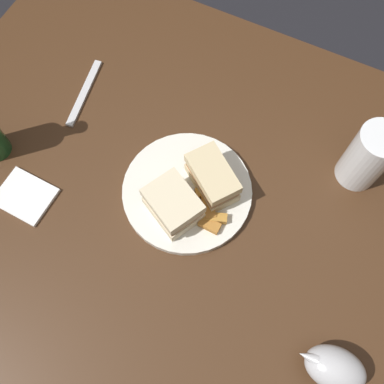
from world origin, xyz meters
name	(u,v)px	position (x,y,z in m)	size (l,w,h in m)	color
ground_plane	(195,278)	(0.00, 0.00, 0.00)	(6.00, 6.00, 0.00)	black
dining_table	(195,251)	(0.00, 0.00, 0.39)	(1.29, 0.97, 0.78)	#422816
plate	(187,191)	(-0.03, 0.01, 0.79)	(0.26, 0.26, 0.02)	silver
sandwich_half_left	(173,205)	(-0.03, -0.04, 0.83)	(0.13, 0.12, 0.06)	beige
sandwich_half_right	(212,178)	(0.01, 0.04, 0.83)	(0.13, 0.12, 0.06)	beige
potato_wedge_front	(205,192)	(0.01, 0.02, 0.80)	(0.04, 0.02, 0.01)	#B77F33
potato_wedge_middle	(207,200)	(0.02, 0.00, 0.80)	(0.06, 0.02, 0.02)	#AD702D
potato_wedge_back	(209,225)	(0.05, -0.04, 0.80)	(0.04, 0.02, 0.01)	#AD702D
potato_wedge_left_edge	(208,206)	(0.03, -0.01, 0.80)	(0.05, 0.02, 0.02)	#AD702D
potato_wedge_right_edge	(215,218)	(0.05, -0.02, 0.80)	(0.05, 0.02, 0.02)	#B77F33
potato_wedge_stray	(180,211)	(-0.02, -0.04, 0.80)	(0.05, 0.02, 0.02)	gold
pint_glass	(366,159)	(0.27, 0.20, 0.84)	(0.08, 0.08, 0.15)	white
gravy_boat	(334,368)	(0.34, -0.18, 0.82)	(0.12, 0.08, 0.07)	#B7B7BC
napkin	(25,196)	(-0.32, -0.14, 0.78)	(0.11, 0.09, 0.01)	white
fork	(84,93)	(-0.34, 0.12, 0.78)	(0.18, 0.02, 0.01)	silver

